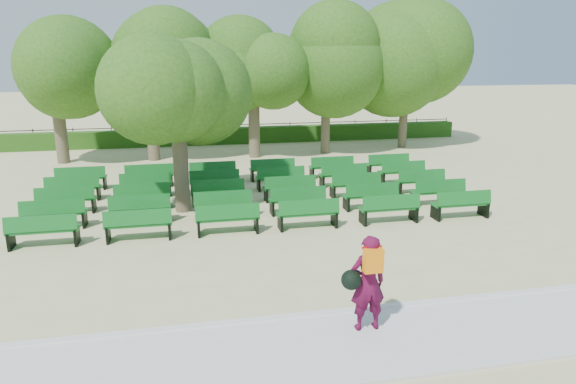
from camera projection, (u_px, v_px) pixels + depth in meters
name	position (u px, v px, depth m)	size (l,w,h in m)	color
ground	(292.00, 217.00, 16.08)	(120.00, 120.00, 0.00)	#C5BC82
paving	(381.00, 341.00, 9.08)	(30.00, 2.20, 0.06)	silver
curb	(359.00, 310.00, 10.17)	(30.00, 0.12, 0.10)	silver
hedge	(240.00, 135.00, 29.19)	(26.00, 0.70, 0.90)	#275515
fence	(239.00, 142.00, 29.69)	(26.00, 0.10, 1.02)	black
tree_line	(250.00, 156.00, 25.53)	(21.80, 6.80, 7.04)	#336019
bench_array	(254.00, 199.00, 17.68)	(1.80, 0.58, 1.13)	#11621F
tree_among	(176.00, 85.00, 15.69)	(4.07, 4.07, 5.88)	brown
person	(367.00, 282.00, 9.21)	(0.85, 0.51, 1.81)	#4C0A29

